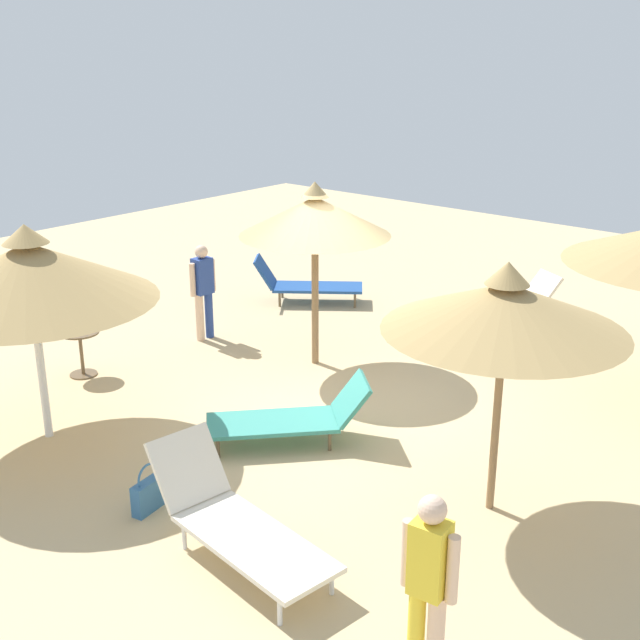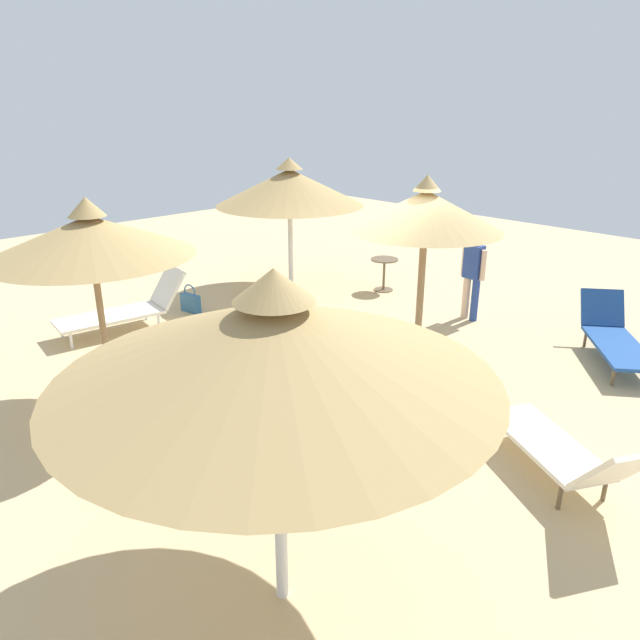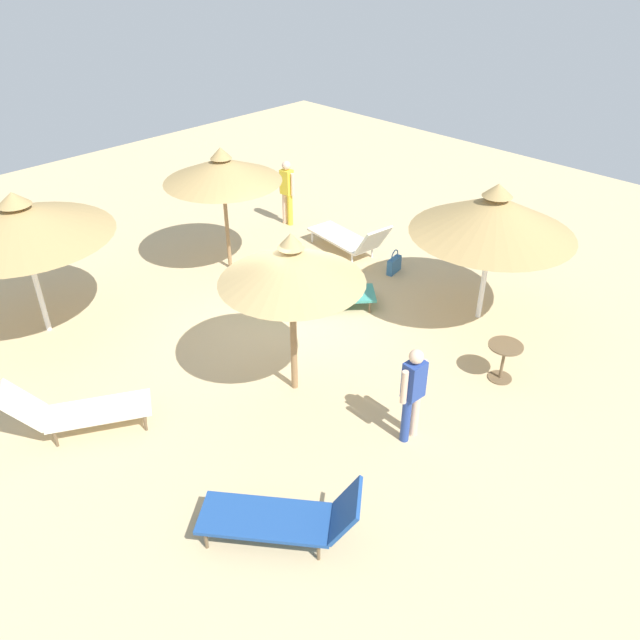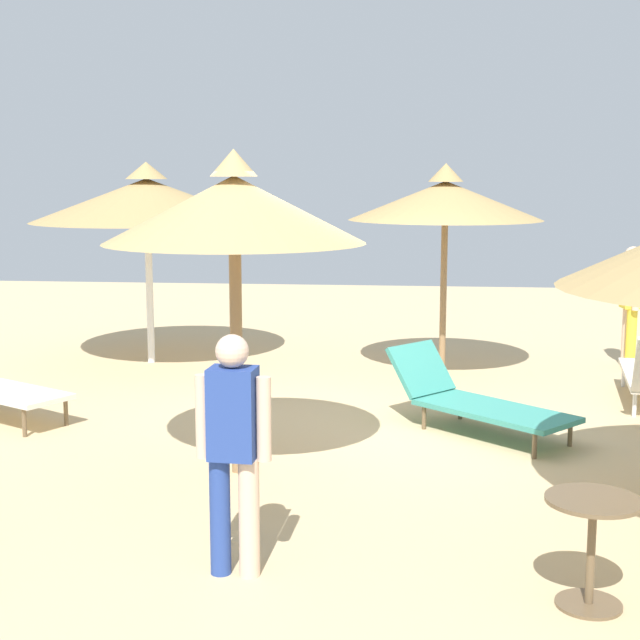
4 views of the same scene
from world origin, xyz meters
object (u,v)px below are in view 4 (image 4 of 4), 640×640
(parasol_umbrella_front, at_px, (445,201))
(parasol_umbrella_center, at_px, (234,210))
(parasol_umbrella_near_right, at_px, (147,200))
(person_standing_center, at_px, (631,300))
(person_standing_front, at_px, (233,441))
(side_table_round, at_px, (592,533))
(lounge_chair_back, at_px, (474,399))

(parasol_umbrella_front, bearing_deg, parasol_umbrella_center, -114.71)
(parasol_umbrella_near_right, distance_m, person_standing_center, 6.35)
(parasol_umbrella_front, xyz_separation_m, parasol_umbrella_center, (-1.80, -3.91, 0.03))
(person_standing_front, xyz_separation_m, person_standing_center, (3.84, 6.70, 0.02))
(side_table_round, bearing_deg, parasol_umbrella_front, 96.48)
(parasol_umbrella_near_right, xyz_separation_m, side_table_round, (4.51, -6.58, -1.69))
(person_standing_center, bearing_deg, person_standing_front, -119.79)
(person_standing_front, distance_m, person_standing_center, 7.72)
(lounge_chair_back, bearing_deg, person_standing_center, 56.65)
(lounge_chair_back, height_order, person_standing_center, person_standing_center)
(parasol_umbrella_near_right, relative_size, lounge_chair_back, 1.61)
(parasol_umbrella_center, bearing_deg, side_table_round, -41.48)
(person_standing_center, bearing_deg, parasol_umbrella_front, -161.72)
(parasol_umbrella_center, relative_size, person_standing_center, 1.71)
(parasol_umbrella_center, height_order, person_standing_center, parasol_umbrella_center)
(parasol_umbrella_front, xyz_separation_m, lounge_chair_back, (0.24, -2.49, -1.83))
(parasol_umbrella_near_right, bearing_deg, parasol_umbrella_center, -65.30)
(parasol_umbrella_near_right, bearing_deg, person_standing_front, -69.50)
(parasol_umbrella_front, bearing_deg, parasol_umbrella_near_right, 173.11)
(parasol_umbrella_front, relative_size, parasol_umbrella_center, 0.97)
(parasol_umbrella_front, height_order, lounge_chair_back, parasol_umbrella_front)
(person_standing_front, bearing_deg, parasol_umbrella_front, 76.39)
(parasol_umbrella_front, bearing_deg, lounge_chair_back, -84.38)
(parasol_umbrella_front, xyz_separation_m, person_standing_center, (2.41, 0.79, -1.28))
(parasol_umbrella_front, height_order, person_standing_center, parasol_umbrella_front)
(parasol_umbrella_center, bearing_deg, parasol_umbrella_near_right, 114.70)
(parasol_umbrella_near_right, bearing_deg, side_table_round, -55.59)
(parasol_umbrella_center, distance_m, side_table_round, 3.76)
(parasol_umbrella_near_right, bearing_deg, parasol_umbrella_front, -6.89)
(parasol_umbrella_center, distance_m, parasol_umbrella_near_right, 4.81)
(parasol_umbrella_center, height_order, lounge_chair_back, parasol_umbrella_center)
(parasol_umbrella_front, relative_size, parasol_umbrella_near_right, 0.87)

